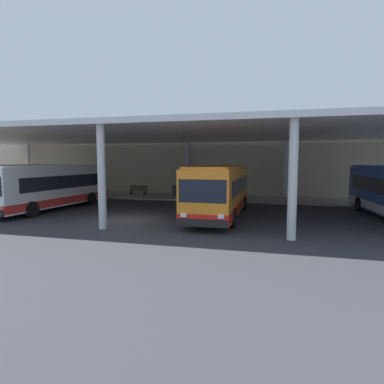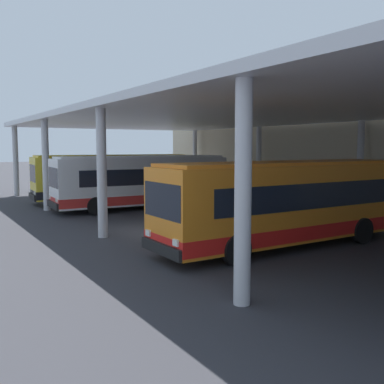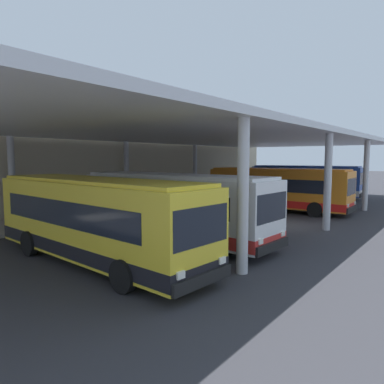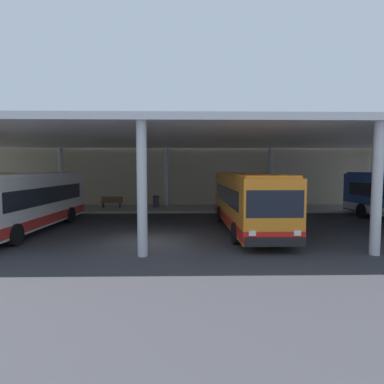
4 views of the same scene
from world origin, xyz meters
name	(u,v)px [view 4 (image 4 of 4)]	position (x,y,z in m)	size (l,w,h in m)	color
ground_plane	(150,242)	(0.00, 0.00, 0.00)	(200.00, 200.00, 0.00)	#333338
platform_kerb	(165,209)	(0.00, 11.75, 0.09)	(42.00, 4.50, 0.18)	#A39E93
station_building_facade	(167,170)	(0.00, 15.00, 3.26)	(48.00, 1.60, 6.53)	#C1B293
canopy_shelter	(159,139)	(0.00, 5.50, 5.29)	(40.00, 17.00, 5.55)	silver
bus_second_bay	(26,201)	(-6.97, 2.57, 1.66)	(3.05, 10.63, 3.17)	white
bus_middle_bay	(248,201)	(5.17, 2.70, 1.66)	(2.80, 10.55, 3.17)	orange
bench_waiting	(112,202)	(-4.46, 11.82, 0.66)	(1.80, 0.45, 0.92)	brown
trash_bin	(156,201)	(-0.78, 11.91, 0.68)	(0.52, 0.52, 0.98)	#33383D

